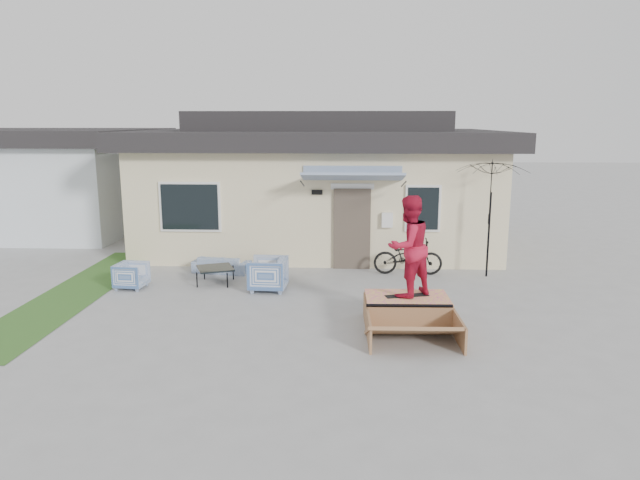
{
  "coord_description": "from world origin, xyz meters",
  "views": [
    {
      "loc": [
        0.87,
        -10.38,
        3.79
      ],
      "look_at": [
        0.3,
        1.8,
        1.3
      ],
      "focal_mm": 32.84,
      "sensor_mm": 36.0,
      "label": 1
    }
  ],
  "objects_px": {
    "patio_umbrella": "(490,207)",
    "armchair_right": "(268,272)",
    "coffee_table": "(215,275)",
    "skateboard": "(407,295)",
    "skater": "(409,245)",
    "skate_ramp": "(407,310)",
    "bicycle": "(408,253)",
    "armchair_left": "(132,274)",
    "loveseat": "(222,261)"
  },
  "relations": [
    {
      "from": "loveseat",
      "to": "armchair_left",
      "type": "distance_m",
      "value": 2.34
    },
    {
      "from": "skateboard",
      "to": "armchair_left",
      "type": "bearing_deg",
      "value": 146.84
    },
    {
      "from": "armchair_left",
      "to": "bicycle",
      "type": "xyz_separation_m",
      "value": [
        6.47,
        1.56,
        0.21
      ]
    },
    {
      "from": "skateboard",
      "to": "armchair_right",
      "type": "bearing_deg",
      "value": 130.71
    },
    {
      "from": "armchair_right",
      "to": "skater",
      "type": "distance_m",
      "value": 3.74
    },
    {
      "from": "armchair_left",
      "to": "skateboard",
      "type": "height_order",
      "value": "armchair_left"
    },
    {
      "from": "armchair_right",
      "to": "bicycle",
      "type": "relative_size",
      "value": 0.49
    },
    {
      "from": "armchair_right",
      "to": "patio_umbrella",
      "type": "relative_size",
      "value": 0.38
    },
    {
      "from": "loveseat",
      "to": "skate_ramp",
      "type": "height_order",
      "value": "loveseat"
    },
    {
      "from": "armchair_right",
      "to": "skater",
      "type": "bearing_deg",
      "value": 58.05
    },
    {
      "from": "coffee_table",
      "to": "skateboard",
      "type": "distance_m",
      "value": 4.97
    },
    {
      "from": "skater",
      "to": "bicycle",
      "type": "bearing_deg",
      "value": -134.0
    },
    {
      "from": "skateboard",
      "to": "patio_umbrella",
      "type": "bearing_deg",
      "value": 41.93
    },
    {
      "from": "skateboard",
      "to": "skater",
      "type": "xyz_separation_m",
      "value": [
        0.0,
        0.0,
        0.98
      ]
    },
    {
      "from": "skater",
      "to": "armchair_left",
      "type": "bearing_deg",
      "value": -56.62
    },
    {
      "from": "patio_umbrella",
      "to": "skateboard",
      "type": "xyz_separation_m",
      "value": [
        -2.32,
        -3.5,
        -1.2
      ]
    },
    {
      "from": "armchair_right",
      "to": "bicycle",
      "type": "distance_m",
      "value": 3.67
    },
    {
      "from": "armchair_left",
      "to": "skater",
      "type": "xyz_separation_m",
      "value": [
        6.09,
        -2.05,
        1.19
      ]
    },
    {
      "from": "bicycle",
      "to": "patio_umbrella",
      "type": "distance_m",
      "value": 2.28
    },
    {
      "from": "bicycle",
      "to": "skateboard",
      "type": "relative_size",
      "value": 2.06
    },
    {
      "from": "armchair_left",
      "to": "skater",
      "type": "distance_m",
      "value": 6.53
    },
    {
      "from": "coffee_table",
      "to": "patio_umbrella",
      "type": "bearing_deg",
      "value": 8.17
    },
    {
      "from": "skateboard",
      "to": "skater",
      "type": "distance_m",
      "value": 0.98
    },
    {
      "from": "loveseat",
      "to": "bicycle",
      "type": "xyz_separation_m",
      "value": [
        4.71,
        0.02,
        0.27
      ]
    },
    {
      "from": "armchair_right",
      "to": "skateboard",
      "type": "xyz_separation_m",
      "value": [
        2.94,
        -2.04,
        0.13
      ]
    },
    {
      "from": "skateboard",
      "to": "skater",
      "type": "height_order",
      "value": "skater"
    },
    {
      "from": "armchair_right",
      "to": "coffee_table",
      "type": "xyz_separation_m",
      "value": [
        -1.32,
        0.51,
        -0.22
      ]
    },
    {
      "from": "patio_umbrella",
      "to": "loveseat",
      "type": "bearing_deg",
      "value": 179.19
    },
    {
      "from": "armchair_right",
      "to": "bicycle",
      "type": "bearing_deg",
      "value": 118.22
    },
    {
      "from": "armchair_left",
      "to": "coffee_table",
      "type": "xyz_separation_m",
      "value": [
        1.83,
        0.5,
        -0.14
      ]
    },
    {
      "from": "armchair_right",
      "to": "skate_ramp",
      "type": "height_order",
      "value": "armchair_right"
    },
    {
      "from": "patio_umbrella",
      "to": "bicycle",
      "type": "bearing_deg",
      "value": 176.52
    },
    {
      "from": "bicycle",
      "to": "skate_ramp",
      "type": "height_order",
      "value": "bicycle"
    },
    {
      "from": "loveseat",
      "to": "skater",
      "type": "distance_m",
      "value": 5.76
    },
    {
      "from": "patio_umbrella",
      "to": "skate_ramp",
      "type": "relative_size",
      "value": 1.06
    },
    {
      "from": "armchair_right",
      "to": "skater",
      "type": "height_order",
      "value": "skater"
    },
    {
      "from": "loveseat",
      "to": "armchair_right",
      "type": "bearing_deg",
      "value": 141.72
    },
    {
      "from": "armchair_right",
      "to": "coffee_table",
      "type": "bearing_deg",
      "value": -108.46
    },
    {
      "from": "loveseat",
      "to": "armchair_left",
      "type": "xyz_separation_m",
      "value": [
        -1.76,
        -1.54,
        0.05
      ]
    },
    {
      "from": "armchair_right",
      "to": "patio_umbrella",
      "type": "height_order",
      "value": "patio_umbrella"
    },
    {
      "from": "patio_umbrella",
      "to": "armchair_right",
      "type": "bearing_deg",
      "value": -164.5
    },
    {
      "from": "skater",
      "to": "armchair_right",
      "type": "bearing_deg",
      "value": -72.74
    },
    {
      "from": "loveseat",
      "to": "skate_ramp",
      "type": "relative_size",
      "value": 0.69
    },
    {
      "from": "skate_ramp",
      "to": "skateboard",
      "type": "height_order",
      "value": "skateboard"
    },
    {
      "from": "patio_umbrella",
      "to": "skater",
      "type": "bearing_deg",
      "value": -123.56
    },
    {
      "from": "loveseat",
      "to": "coffee_table",
      "type": "xyz_separation_m",
      "value": [
        0.07,
        -1.04,
        -0.08
      ]
    },
    {
      "from": "patio_umbrella",
      "to": "skater",
      "type": "relative_size",
      "value": 1.15
    },
    {
      "from": "skate_ramp",
      "to": "skateboard",
      "type": "relative_size",
      "value": 2.5
    },
    {
      "from": "skateboard",
      "to": "skater",
      "type": "relative_size",
      "value": 0.44
    },
    {
      "from": "coffee_table",
      "to": "patio_umbrella",
      "type": "relative_size",
      "value": 0.36
    }
  ]
}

